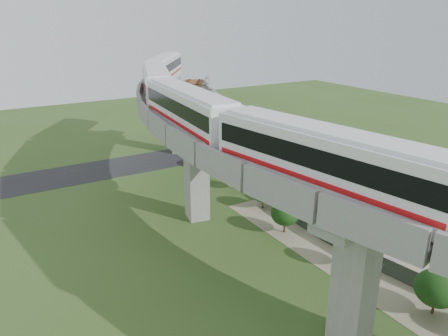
% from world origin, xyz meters
% --- Properties ---
extents(ground, '(160.00, 160.00, 0.00)m').
position_xyz_m(ground, '(0.00, 0.00, 0.00)').
color(ground, '#385220').
rests_on(ground, ground).
extents(dirt_lot, '(18.00, 26.00, 0.04)m').
position_xyz_m(dirt_lot, '(14.00, -2.00, 0.02)').
color(dirt_lot, gray).
rests_on(dirt_lot, ground).
extents(asphalt_road, '(60.00, 8.00, 0.03)m').
position_xyz_m(asphalt_road, '(0.00, 30.00, 0.01)').
color(asphalt_road, '#232326').
rests_on(asphalt_road, ground).
extents(viaduct, '(19.58, 73.98, 11.40)m').
position_xyz_m(viaduct, '(3.84, 0.00, 9.05)').
color(viaduct, '#99968E').
rests_on(viaduct, ground).
extents(metro_train, '(17.93, 59.95, 3.64)m').
position_xyz_m(metro_train, '(1.64, 12.38, 12.31)').
color(metro_train, silver).
rests_on(metro_train, ground).
extents(fence, '(3.87, 38.73, 1.50)m').
position_xyz_m(fence, '(9.75, 0.00, 0.75)').
color(fence, '#2D382D').
rests_on(fence, ground).
extents(tree_0, '(3.00, 3.00, 3.82)m').
position_xyz_m(tree_0, '(10.50, 21.37, 2.54)').
color(tree_0, '#382314').
rests_on(tree_0, ground).
extents(tree_1, '(2.15, 2.15, 2.96)m').
position_xyz_m(tree_1, '(8.81, 14.39, 2.04)').
color(tree_1, '#382314').
rests_on(tree_1, ground).
extents(tree_2, '(2.49, 2.49, 2.90)m').
position_xyz_m(tree_2, '(7.97, 8.76, 1.84)').
color(tree_2, '#382314').
rests_on(tree_2, ground).
extents(tree_3, '(2.71, 2.71, 3.16)m').
position_xyz_m(tree_3, '(6.48, 3.18, 2.00)').
color(tree_3, '#382314').
rests_on(tree_3, ground).
extents(tree_4, '(2.27, 2.27, 2.81)m').
position_xyz_m(tree_4, '(7.14, -4.22, 1.84)').
color(tree_4, '#382314').
rests_on(tree_4, ground).
extents(tree_5, '(2.98, 2.98, 3.36)m').
position_xyz_m(tree_5, '(7.76, -11.68, 2.09)').
color(tree_5, '#382314').
rests_on(tree_5, ground).
extents(car_white, '(3.43, 3.74, 1.24)m').
position_xyz_m(car_white, '(9.17, -5.70, 0.66)').
color(car_white, silver).
rests_on(car_white, dirt_lot).
extents(car_red, '(2.96, 3.30, 1.09)m').
position_xyz_m(car_red, '(15.76, -1.69, 0.58)').
color(car_red, maroon).
rests_on(car_red, dirt_lot).
extents(car_dark, '(4.73, 2.33, 1.32)m').
position_xyz_m(car_dark, '(11.70, 3.71, 0.70)').
color(car_dark, black).
rests_on(car_dark, dirt_lot).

